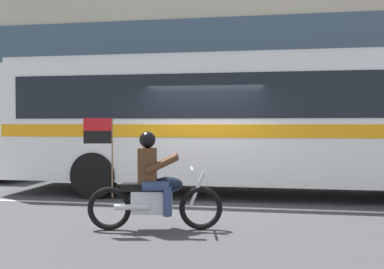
{
  "coord_description": "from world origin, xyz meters",
  "views": [
    {
      "loc": [
        1.45,
        -9.7,
        1.7
      ],
      "look_at": [
        -0.16,
        -0.59,
        1.47
      ],
      "focal_mm": 42.7,
      "sensor_mm": 36.0,
      "label": 1
    }
  ],
  "objects": [
    {
      "name": "transit_bus",
      "position": [
        1.3,
        1.19,
        1.88
      ],
      "size": [
        12.3,
        2.64,
        3.22
      ],
      "color": "white",
      "rests_on": "ground_plane"
    },
    {
      "name": "fire_hydrant",
      "position": [
        3.51,
        4.38,
        0.52
      ],
      "size": [
        0.22,
        0.3,
        0.75
      ],
      "color": "gold",
      "rests_on": "sidewalk_curb"
    },
    {
      "name": "ground_plane",
      "position": [
        0.0,
        0.0,
        0.0
      ],
      "size": [
        60.0,
        60.0,
        0.0
      ],
      "primitive_type": "plane",
      "color": "#3D3D3F"
    },
    {
      "name": "lane_center_stripe",
      "position": [
        0.0,
        -0.6,
        0.0
      ],
      "size": [
        26.6,
        0.14,
        0.01
      ],
      "primitive_type": "cube",
      "color": "silver",
      "rests_on": "ground_plane"
    },
    {
      "name": "sidewalk_curb",
      "position": [
        0.0,
        5.1,
        0.07
      ],
      "size": [
        28.0,
        3.8,
        0.15
      ],
      "primitive_type": "cube",
      "color": "gray",
      "rests_on": "ground_plane"
    },
    {
      "name": "motorcycle_with_rider",
      "position": [
        -0.41,
        -2.72,
        0.67
      ],
      "size": [
        2.16,
        0.75,
        1.78
      ],
      "color": "black",
      "rests_on": "ground_plane"
    }
  ]
}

